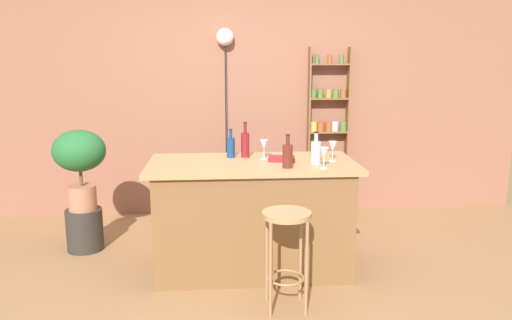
{
  "coord_description": "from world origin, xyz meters",
  "views": [
    {
      "loc": [
        -0.27,
        -3.64,
        1.75
      ],
      "look_at": [
        0.05,
        0.55,
        0.89
      ],
      "focal_mm": 34.79,
      "sensor_mm": 36.0,
      "label": 1
    }
  ],
  "objects_px": {
    "bottle_spirits_clear": "(316,152)",
    "pendant_globe_light": "(225,41)",
    "wine_glass_center": "(324,153)",
    "bottle_sauce_amber": "(231,147)",
    "bottle_olive_oil": "(245,144)",
    "bottle_wine_red": "(288,155)",
    "spice_shelf": "(328,131)",
    "cookbook": "(282,159)",
    "bar_stool": "(286,237)",
    "potted_plant": "(80,158)",
    "wine_glass_left": "(264,145)",
    "wine_glass_right": "(333,147)",
    "plant_stool": "(85,229)"
  },
  "relations": [
    {
      "from": "bottle_spirits_clear",
      "to": "cookbook",
      "type": "bearing_deg",
      "value": 152.94
    },
    {
      "from": "wine_glass_left",
      "to": "wine_glass_center",
      "type": "height_order",
      "value": "same"
    },
    {
      "from": "spice_shelf",
      "to": "wine_glass_right",
      "type": "xyz_separation_m",
      "value": [
        -0.3,
        -1.53,
        0.09
      ]
    },
    {
      "from": "potted_plant",
      "to": "bottle_wine_red",
      "type": "height_order",
      "value": "bottle_wine_red"
    },
    {
      "from": "potted_plant",
      "to": "wine_glass_center",
      "type": "height_order",
      "value": "potted_plant"
    },
    {
      "from": "bottle_spirits_clear",
      "to": "pendant_globe_light",
      "type": "bearing_deg",
      "value": 112.58
    },
    {
      "from": "spice_shelf",
      "to": "pendant_globe_light",
      "type": "relative_size",
      "value": 0.91
    },
    {
      "from": "wine_glass_center",
      "to": "cookbook",
      "type": "height_order",
      "value": "wine_glass_center"
    },
    {
      "from": "wine_glass_left",
      "to": "potted_plant",
      "type": "bearing_deg",
      "value": 165.13
    },
    {
      "from": "plant_stool",
      "to": "spice_shelf",
      "type": "bearing_deg",
      "value": 21.54
    },
    {
      "from": "bar_stool",
      "to": "cookbook",
      "type": "bearing_deg",
      "value": 85.78
    },
    {
      "from": "bar_stool",
      "to": "pendant_globe_light",
      "type": "relative_size",
      "value": 0.34
    },
    {
      "from": "plant_stool",
      "to": "cookbook",
      "type": "height_order",
      "value": "cookbook"
    },
    {
      "from": "bottle_wine_red",
      "to": "pendant_globe_light",
      "type": "bearing_deg",
      "value": 103.94
    },
    {
      "from": "bottle_olive_oil",
      "to": "bottle_wine_red",
      "type": "bearing_deg",
      "value": -55.67
    },
    {
      "from": "bottle_spirits_clear",
      "to": "bottle_olive_oil",
      "type": "xyz_separation_m",
      "value": [
        -0.55,
        0.31,
        0.02
      ]
    },
    {
      "from": "plant_stool",
      "to": "bottle_sauce_amber",
      "type": "bearing_deg",
      "value": -13.89
    },
    {
      "from": "wine_glass_right",
      "to": "cookbook",
      "type": "bearing_deg",
      "value": 174.76
    },
    {
      "from": "wine_glass_left",
      "to": "wine_glass_right",
      "type": "height_order",
      "value": "same"
    },
    {
      "from": "bar_stool",
      "to": "wine_glass_right",
      "type": "height_order",
      "value": "wine_glass_right"
    },
    {
      "from": "wine_glass_left",
      "to": "cookbook",
      "type": "distance_m",
      "value": 0.19
    },
    {
      "from": "potted_plant",
      "to": "bottle_sauce_amber",
      "type": "distance_m",
      "value": 1.4
    },
    {
      "from": "potted_plant",
      "to": "bottle_wine_red",
      "type": "distance_m",
      "value": 1.95
    },
    {
      "from": "wine_glass_left",
      "to": "wine_glass_center",
      "type": "xyz_separation_m",
      "value": [
        0.42,
        -0.4,
        0.0
      ]
    },
    {
      "from": "bottle_sauce_amber",
      "to": "wine_glass_left",
      "type": "height_order",
      "value": "bottle_sauce_amber"
    },
    {
      "from": "bottle_olive_oil",
      "to": "pendant_globe_light",
      "type": "xyz_separation_m",
      "value": [
        -0.14,
        1.34,
        0.9
      ]
    },
    {
      "from": "bar_stool",
      "to": "pendant_globe_light",
      "type": "xyz_separation_m",
      "value": [
        -0.38,
        2.24,
        1.4
      ]
    },
    {
      "from": "spice_shelf",
      "to": "bottle_sauce_amber",
      "type": "distance_m",
      "value": 1.73
    },
    {
      "from": "wine_glass_center",
      "to": "pendant_globe_light",
      "type": "xyz_separation_m",
      "value": [
        -0.72,
        1.83,
        0.89
      ]
    },
    {
      "from": "bottle_sauce_amber",
      "to": "bottle_olive_oil",
      "type": "xyz_separation_m",
      "value": [
        0.12,
        -0.0,
        0.02
      ]
    },
    {
      "from": "bottle_spirits_clear",
      "to": "wine_glass_right",
      "type": "height_order",
      "value": "bottle_spirits_clear"
    },
    {
      "from": "bottle_sauce_amber",
      "to": "bottle_wine_red",
      "type": "xyz_separation_m",
      "value": [
        0.42,
        -0.45,
        0.01
      ]
    },
    {
      "from": "spice_shelf",
      "to": "wine_glass_left",
      "type": "height_order",
      "value": "spice_shelf"
    },
    {
      "from": "bottle_sauce_amber",
      "to": "pendant_globe_light",
      "type": "relative_size",
      "value": 0.12
    },
    {
      "from": "wine_glass_center",
      "to": "bottle_sauce_amber",
      "type": "bearing_deg",
      "value": 144.75
    },
    {
      "from": "plant_stool",
      "to": "wine_glass_left",
      "type": "xyz_separation_m",
      "value": [
        1.63,
        -0.43,
        0.85
      ]
    },
    {
      "from": "wine_glass_right",
      "to": "bar_stool",
      "type": "bearing_deg",
      "value": -124.4
    },
    {
      "from": "potted_plant",
      "to": "wine_glass_right",
      "type": "xyz_separation_m",
      "value": [
        2.18,
        -0.56,
        0.17
      ]
    },
    {
      "from": "bottle_sauce_amber",
      "to": "cookbook",
      "type": "distance_m",
      "value": 0.46
    },
    {
      "from": "wine_glass_right",
      "to": "cookbook",
      "type": "xyz_separation_m",
      "value": [
        -0.41,
        0.04,
        -0.1
      ]
    },
    {
      "from": "bar_stool",
      "to": "bottle_sauce_amber",
      "type": "height_order",
      "value": "bottle_sauce_amber"
    },
    {
      "from": "bottle_spirits_clear",
      "to": "bottle_wine_red",
      "type": "relative_size",
      "value": 1.0
    },
    {
      "from": "wine_glass_left",
      "to": "pendant_globe_light",
      "type": "bearing_deg",
      "value": 101.53
    },
    {
      "from": "bottle_sauce_amber",
      "to": "bottle_wine_red",
      "type": "distance_m",
      "value": 0.61
    },
    {
      "from": "pendant_globe_light",
      "to": "wine_glass_center",
      "type": "bearing_deg",
      "value": -68.64
    },
    {
      "from": "bar_stool",
      "to": "bottle_olive_oil",
      "type": "height_order",
      "value": "bottle_olive_oil"
    },
    {
      "from": "wine_glass_right",
      "to": "bottle_spirits_clear",
      "type": "bearing_deg",
      "value": -149.26
    },
    {
      "from": "bottle_wine_red",
      "to": "cookbook",
      "type": "height_order",
      "value": "bottle_wine_red"
    },
    {
      "from": "bottle_spirits_clear",
      "to": "cookbook",
      "type": "xyz_separation_m",
      "value": [
        -0.26,
        0.13,
        -0.08
      ]
    },
    {
      "from": "wine_glass_left",
      "to": "bottle_wine_red",
      "type": "bearing_deg",
      "value": -66.73
    }
  ]
}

